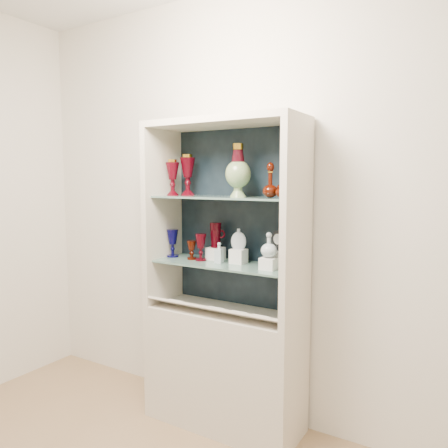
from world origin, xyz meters
The scene contains 31 objects.
wall_back centered at (0.00, 1.75, 1.40)m, with size 3.50×0.02×2.80m, color white.
cabinet_base centered at (0.00, 1.53, 0.38)m, with size 1.00×0.40×0.75m, color beige.
cabinet_back_panel centered at (0.00, 1.72, 1.32)m, with size 0.98×0.02×1.15m, color black.
cabinet_side_left centered at (-0.48, 1.53, 1.32)m, with size 0.04×0.40×1.15m, color beige.
cabinet_side_right centered at (0.48, 1.53, 1.32)m, with size 0.04×0.40×1.15m, color beige.
cabinet_top_cap centered at (0.00, 1.53, 1.92)m, with size 1.00×0.40×0.04m, color beige.
shelf_lower centered at (0.00, 1.55, 1.04)m, with size 0.92×0.34×0.01m, color slate.
shelf_upper centered at (0.00, 1.55, 1.46)m, with size 0.92×0.34×0.01m, color slate.
label_ledge centered at (0.00, 1.42, 0.78)m, with size 0.92×0.18×0.01m, color beige.
label_card_0 centered at (0.03, 1.42, 0.80)m, with size 0.10×0.07×0.00m, color white.
label_card_1 centered at (-0.28, 1.42, 0.80)m, with size 0.10×0.07×0.00m, color white.
label_card_2 centered at (0.33, 1.42, 0.80)m, with size 0.10×0.07×0.00m, color white.
label_card_3 centered at (0.19, 1.42, 0.80)m, with size 0.10×0.07×0.00m, color white.
pedestal_lamp_left centered at (-0.39, 1.52, 1.59)m, with size 0.09×0.09×0.24m, color #47040D, non-canonical shape.
pedestal_lamp_right centered at (-0.33, 1.60, 1.61)m, with size 0.10×0.10×0.27m, color #47040D, non-canonical shape.
enamel_urn centered at (0.08, 1.56, 1.63)m, with size 0.16×0.16×0.32m, color #0C4822, non-canonical shape.
ruby_decanter_a centered at (0.31, 1.54, 1.58)m, with size 0.09×0.09×0.23m, color #3B0D02, non-canonical shape.
ruby_decanter_b centered at (0.44, 1.62, 1.59)m, with size 0.10×0.10×0.23m, color #3B0D02, non-canonical shape.
lidded_bowl centered at (0.40, 1.51, 1.52)m, with size 0.09×0.09×0.10m, color #3B0D02, non-canonical shape.
cobalt_goblet centered at (-0.42, 1.56, 1.14)m, with size 0.08×0.08×0.19m, color #08063C, non-canonical shape.
ruby_goblet_tall centered at (-0.18, 1.54, 1.14)m, with size 0.07×0.07×0.18m, color #47040D, non-canonical shape.
ruby_goblet_small centered at (-0.26, 1.54, 1.11)m, with size 0.06×0.06×0.12m, color #3B0D02, non-canonical shape.
riser_ruby_pitcher centered at (-0.12, 1.63, 1.09)m, with size 0.10×0.10×0.08m, color silver.
ruby_pitcher centered at (-0.12, 1.63, 1.21)m, with size 0.12×0.08×0.16m, color #47040D, non-canonical shape.
clear_square_bottle centered at (-0.04, 1.54, 1.12)m, with size 0.05×0.05×0.13m, color #A5B7BD, non-canonical shape.
riser_flat_flask centered at (0.07, 1.59, 1.09)m, with size 0.09×0.09×0.09m, color silver.
flat_flask centered at (0.07, 1.59, 1.21)m, with size 0.10×0.04×0.13m, color #B3BECA, non-canonical shape.
riser_clear_round_decanter centered at (0.32, 1.52, 1.08)m, with size 0.09×0.09×0.07m, color silver.
clear_round_decanter centered at (0.32, 1.52, 1.19)m, with size 0.09×0.09×0.14m, color #A5B7BD, non-canonical shape.
riser_cameo_medallion centered at (0.33, 1.62, 1.10)m, with size 0.08×0.08×0.10m, color silver.
cameo_medallion centered at (0.33, 1.62, 1.21)m, with size 0.11×0.04×0.12m, color black, non-canonical shape.
Camera 1 is at (1.39, -0.77, 1.58)m, focal length 35.00 mm.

